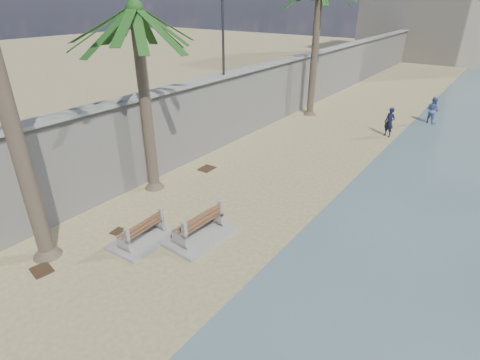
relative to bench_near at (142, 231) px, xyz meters
The scene contains 12 objects.
ground_plane 4.02m from the bench_near, 62.29° to the right, with size 140.00×140.00×0.00m, color tan.
seawall 16.85m from the bench_near, 101.47° to the left, with size 0.45×70.00×3.50m, color gray.
wall_cap 17.09m from the bench_near, 101.47° to the left, with size 0.80×70.00×0.12m, color gray.
bench_near is the anchor object (origin of this frame).
bench_far 1.81m from the bench_near, 43.57° to the left, with size 1.65×2.34×0.95m.
palm_mid 7.32m from the bench_near, 131.73° to the left, with size 5.00×5.00×7.63m.
streetlight 11.02m from the bench_near, 110.96° to the left, with size 0.28×0.28×5.12m.
person_a 15.19m from the bench_near, 77.22° to the left, with size 0.67×0.45×1.86m, color #121434.
person_b 19.46m from the bench_near, 75.81° to the left, with size 0.87×0.68×1.81m, color #4C629D.
debris_b 2.97m from the bench_near, 114.75° to the right, with size 0.64×0.51×0.03m, color #382616.
debris_c 5.83m from the bench_near, 109.85° to the left, with size 0.72×0.58×0.03m, color #382616.
debris_d 1.15m from the bench_near, behind, with size 0.44×0.35×0.03m, color #382616.
Camera 1 is at (6.49, -2.66, 7.07)m, focal length 28.00 mm.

